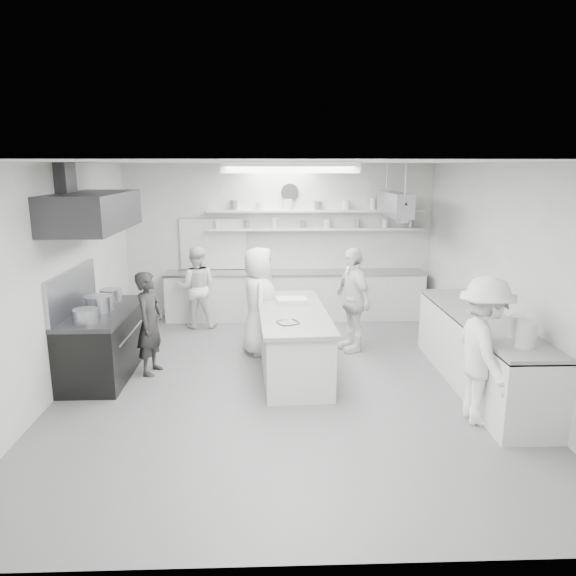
{
  "coord_description": "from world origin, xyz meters",
  "views": [
    {
      "loc": [
        -0.2,
        -6.96,
        2.96
      ],
      "look_at": [
        0.07,
        0.6,
        1.22
      ],
      "focal_mm": 33.25,
      "sensor_mm": 36.0,
      "label": 1
    }
  ],
  "objects_px": {
    "back_counter": "(295,296)",
    "cook_back": "(197,287)",
    "cook_stove": "(150,323)",
    "prep_island": "(293,343)",
    "right_counter": "(480,353)",
    "stove": "(103,344)"
  },
  "relations": [
    {
      "from": "back_counter",
      "to": "cook_back",
      "type": "height_order",
      "value": "cook_back"
    },
    {
      "from": "cook_stove",
      "to": "cook_back",
      "type": "bearing_deg",
      "value": 2.58
    },
    {
      "from": "back_counter",
      "to": "cook_stove",
      "type": "bearing_deg",
      "value": -128.82
    },
    {
      "from": "prep_island",
      "to": "right_counter",
      "type": "bearing_deg",
      "value": -17.35
    },
    {
      "from": "prep_island",
      "to": "cook_back",
      "type": "distance_m",
      "value": 2.82
    },
    {
      "from": "stove",
      "to": "cook_stove",
      "type": "distance_m",
      "value": 0.74
    },
    {
      "from": "stove",
      "to": "right_counter",
      "type": "bearing_deg",
      "value": -6.52
    },
    {
      "from": "back_counter",
      "to": "right_counter",
      "type": "relative_size",
      "value": 1.52
    },
    {
      "from": "prep_island",
      "to": "cook_stove",
      "type": "distance_m",
      "value": 2.07
    },
    {
      "from": "cook_stove",
      "to": "stove",
      "type": "bearing_deg",
      "value": 105.06
    },
    {
      "from": "back_counter",
      "to": "prep_island",
      "type": "bearing_deg",
      "value": -93.58
    },
    {
      "from": "right_counter",
      "to": "prep_island",
      "type": "xyz_separation_m",
      "value": [
        -2.52,
        0.64,
        -0.04
      ]
    },
    {
      "from": "stove",
      "to": "cook_back",
      "type": "bearing_deg",
      "value": 65.35
    },
    {
      "from": "cook_back",
      "to": "prep_island",
      "type": "bearing_deg",
      "value": 125.93
    },
    {
      "from": "back_counter",
      "to": "cook_stove",
      "type": "distance_m",
      "value": 3.56
    },
    {
      "from": "prep_island",
      "to": "back_counter",
      "type": "bearing_deg",
      "value": 83.25
    },
    {
      "from": "stove",
      "to": "cook_stove",
      "type": "bearing_deg",
      "value": 3.12
    },
    {
      "from": "cook_back",
      "to": "back_counter",
      "type": "bearing_deg",
      "value": -165.26
    },
    {
      "from": "stove",
      "to": "right_counter",
      "type": "xyz_separation_m",
      "value": [
        5.25,
        -0.6,
        0.02
      ]
    },
    {
      "from": "back_counter",
      "to": "right_counter",
      "type": "bearing_deg",
      "value": -55.35
    },
    {
      "from": "right_counter",
      "to": "cook_back",
      "type": "height_order",
      "value": "cook_back"
    },
    {
      "from": "stove",
      "to": "right_counter",
      "type": "relative_size",
      "value": 0.55
    }
  ]
}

